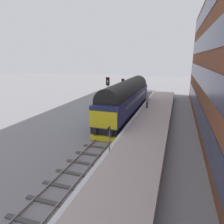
{
  "coord_description": "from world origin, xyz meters",
  "views": [
    {
      "loc": [
        6.1,
        -18.27,
        7.39
      ],
      "look_at": [
        0.2,
        -0.13,
        2.27
      ],
      "focal_mm": 32.39,
      "sensor_mm": 36.0,
      "label": 1
    }
  ],
  "objects_px": {
    "signal_post_near": "(108,93)",
    "waiting_passenger": "(147,101)",
    "signal_post_mid": "(123,89)",
    "diesel_locomotive": "(126,98)",
    "platform_number_sign": "(109,135)"
  },
  "relations": [
    {
      "from": "diesel_locomotive",
      "to": "waiting_passenger",
      "type": "xyz_separation_m",
      "value": [
        2.5,
        1.22,
        -0.49
      ]
    },
    {
      "from": "platform_number_sign",
      "to": "diesel_locomotive",
      "type": "bearing_deg",
      "value": 98.57
    },
    {
      "from": "platform_number_sign",
      "to": "waiting_passenger",
      "type": "bearing_deg",
      "value": 87.25
    },
    {
      "from": "signal_post_mid",
      "to": "waiting_passenger",
      "type": "bearing_deg",
      "value": -44.77
    },
    {
      "from": "signal_post_mid",
      "to": "platform_number_sign",
      "type": "bearing_deg",
      "value": -77.92
    },
    {
      "from": "signal_post_near",
      "to": "platform_number_sign",
      "type": "bearing_deg",
      "value": -70.45
    },
    {
      "from": "diesel_locomotive",
      "to": "platform_number_sign",
      "type": "xyz_separation_m",
      "value": [
        1.85,
        -12.27,
        -0.28
      ]
    },
    {
      "from": "signal_post_near",
      "to": "platform_number_sign",
      "type": "relative_size",
      "value": 2.89
    },
    {
      "from": "signal_post_mid",
      "to": "signal_post_near",
      "type": "bearing_deg",
      "value": -90.0
    },
    {
      "from": "waiting_passenger",
      "to": "diesel_locomotive",
      "type": "bearing_deg",
      "value": 133.19
    },
    {
      "from": "diesel_locomotive",
      "to": "waiting_passenger",
      "type": "relative_size",
      "value": 10.68
    },
    {
      "from": "signal_post_mid",
      "to": "waiting_passenger",
      "type": "height_order",
      "value": "signal_post_mid"
    },
    {
      "from": "signal_post_near",
      "to": "waiting_passenger",
      "type": "xyz_separation_m",
      "value": [
        4.49,
        2.67,
        -1.28
      ]
    },
    {
      "from": "signal_post_near",
      "to": "platform_number_sign",
      "type": "height_order",
      "value": "signal_post_near"
    },
    {
      "from": "platform_number_sign",
      "to": "signal_post_near",
      "type": "bearing_deg",
      "value": 109.55
    }
  ]
}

